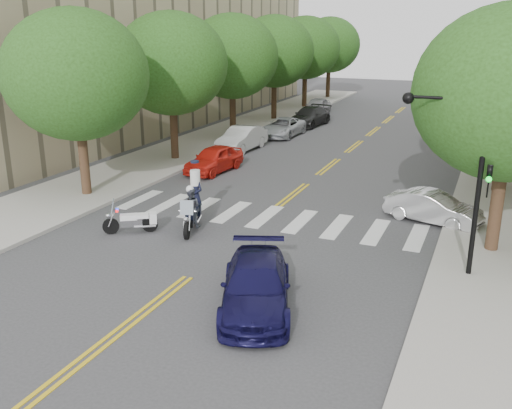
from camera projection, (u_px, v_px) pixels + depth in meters
The scene contains 26 objects.
ground at pixel (188, 277), 18.13m from camera, with size 140.00×140.00×0.00m, color #38383A.
sidewalk_left at pixel (224, 135), 40.95m from camera, with size 5.00×60.00×0.15m, color #9E9991.
sidewalk_right at pixel (511, 158), 33.85m from camera, with size 5.00×60.00×0.15m, color #9E9991.
tree_l_0 at pixel (76, 75), 25.00m from camera, with size 6.40×6.40×8.45m.
tree_l_1 at pixel (171, 64), 32.01m from camera, with size 6.40×6.40×8.45m.
tree_l_2 at pixel (232, 57), 39.02m from camera, with size 6.40×6.40×8.45m.
tree_l_3 at pixel (274, 51), 46.04m from camera, with size 6.40×6.40×8.45m.
tree_l_4 at pixel (306, 48), 53.05m from camera, with size 6.40×6.40×8.45m.
tree_l_5 at pixel (329, 45), 60.07m from camera, with size 6.40×6.40×8.45m.
tree_r_0 at pixel (512, 93), 18.43m from camera, with size 6.40×6.40×8.45m.
tree_r_1 at pixel (511, 74), 25.44m from camera, with size 6.40×6.40×8.45m.
tree_r_2 at pixel (511, 63), 32.45m from camera, with size 6.40×6.40×8.45m.
tree_r_3 at pixel (511, 56), 39.47m from camera, with size 6.40×6.40×8.45m.
tree_r_4 at pixel (511, 51), 46.48m from camera, with size 6.40×6.40×8.45m.
tree_r_5 at pixel (511, 48), 53.50m from camera, with size 6.40×6.40×8.45m.
traffic_signal_pole at pixel (465, 162), 17.19m from camera, with size 2.82×0.42×6.00m.
motorcycle_police at pixel (191, 211), 21.98m from camera, with size 1.02×2.21×1.85m.
motorcycle_parked at pixel (135, 221), 21.92m from camera, with size 1.86×1.36×1.35m.
officer_standing at pixel (196, 195), 23.40m from camera, with size 0.72×0.47×1.97m, color black.
convertible at pixel (433, 208), 22.97m from camera, with size 1.34×3.83×1.26m, color silver.
sedan_blue at pixel (256, 286), 16.00m from camera, with size 1.91×4.69×1.36m, color #0F0D38.
parked_car_a at pixel (214, 159), 30.87m from camera, with size 1.67×4.15×1.41m, color red.
parked_car_b at pixel (242, 139), 36.04m from camera, with size 1.60×4.57×1.51m, color #BABABA.
parked_car_c at pixel (283, 127), 40.62m from camera, with size 2.15×4.67×1.30m, color #A8ABB0.
parked_car_d at pixel (309, 116), 44.84m from camera, with size 2.05×5.04×1.46m, color black.
parked_car_e at pixel (317, 107), 50.07m from camera, with size 1.76×4.38×1.49m, color gray.
Camera 1 is at (8.48, -14.40, 7.72)m, focal length 40.00 mm.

